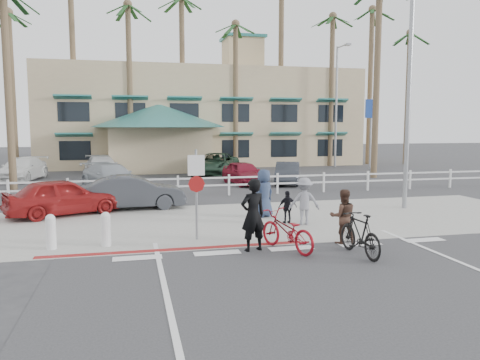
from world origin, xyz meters
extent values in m
plane|color=#333335|center=(0.00, 0.00, 0.00)|extent=(140.00, 140.00, 0.00)
cube|color=#333335|center=(0.00, -2.00, 0.00)|extent=(12.00, 16.00, 0.01)
cube|color=gray|center=(0.00, 4.50, 0.01)|extent=(22.00, 7.00, 0.01)
cube|color=#333335|center=(0.00, 8.50, 0.00)|extent=(40.00, 5.00, 0.01)
cube|color=#333335|center=(0.00, 18.00, 0.00)|extent=(50.00, 16.00, 0.01)
cube|color=maroon|center=(-3.00, 1.20, 0.01)|extent=(7.00, 0.25, 0.02)
imported|color=maroon|center=(-0.18, 0.47, 0.52)|extent=(1.40, 2.11, 1.05)
imported|color=black|center=(-1.04, 0.65, 0.95)|extent=(0.79, 0.61, 1.90)
imported|color=black|center=(1.45, -0.42, 0.55)|extent=(0.65, 1.87, 1.10)
imported|color=#432B20|center=(1.58, 0.82, 0.76)|extent=(0.84, 0.71, 1.52)
imported|color=gray|center=(1.44, 3.40, 0.79)|extent=(1.11, 0.77, 1.57)
imported|color=black|center=(0.98, 3.74, 0.55)|extent=(0.65, 0.27, 1.10)
imported|color=navy|center=(0.52, 5.01, 0.86)|extent=(1.00, 0.87, 1.73)
imported|color=#2F3237|center=(-4.05, 7.78, 0.66)|extent=(4.11, 1.66, 1.33)
imported|color=maroon|center=(-6.55, 7.03, 0.69)|extent=(4.35, 3.09, 1.38)
imported|color=#90979E|center=(-5.10, 13.84, 0.67)|extent=(3.64, 4.98, 1.34)
imported|color=maroon|center=(2.09, 14.47, 0.65)|extent=(2.08, 4.00, 1.30)
imported|color=#2A2E35|center=(4.54, 14.07, 0.62)|extent=(2.56, 3.96, 1.23)
imported|color=silver|center=(-5.91, 20.31, 0.68)|extent=(2.66, 4.93, 1.36)
imported|color=#1F3828|center=(1.46, 19.95, 0.73)|extent=(4.39, 5.80, 1.46)
imported|color=white|center=(-10.48, 19.38, 0.69)|extent=(2.70, 4.99, 1.37)
camera|label=1|loc=(-4.11, -10.91, 3.24)|focal=35.00mm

